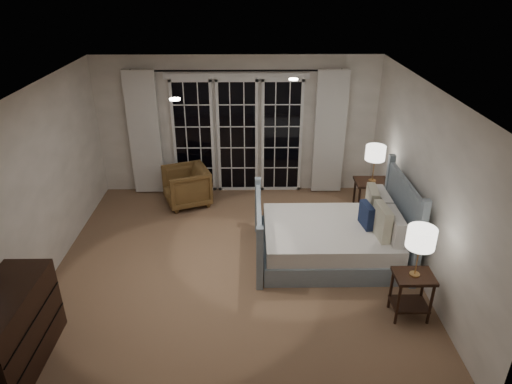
{
  "coord_description": "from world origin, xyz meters",
  "views": [
    {
      "loc": [
        0.23,
        -5.39,
        3.78
      ],
      "look_at": [
        0.31,
        0.2,
        1.05
      ],
      "focal_mm": 32.0,
      "sensor_mm": 36.0,
      "label": 1
    }
  ],
  "objects_px": {
    "nightstand_right": "(370,194)",
    "nightstand_left": "(412,289)",
    "bed": "(333,238)",
    "lamp_left": "(421,238)",
    "lamp_right": "(375,153)",
    "dresser": "(11,332)",
    "armchair": "(186,186)"
  },
  "relations": [
    {
      "from": "nightstand_right",
      "to": "nightstand_left",
      "type": "bearing_deg",
      "value": -91.78
    },
    {
      "from": "bed",
      "to": "nightstand_left",
      "type": "relative_size",
      "value": 3.5
    },
    {
      "from": "nightstand_right",
      "to": "lamp_left",
      "type": "height_order",
      "value": "lamp_left"
    },
    {
      "from": "lamp_right",
      "to": "dresser",
      "type": "xyz_separation_m",
      "value": [
        -4.43,
        -3.11,
        -0.72
      ]
    },
    {
      "from": "nightstand_right",
      "to": "armchair",
      "type": "xyz_separation_m",
      "value": [
        -3.11,
        0.59,
        -0.12
      ]
    },
    {
      "from": "nightstand_right",
      "to": "armchair",
      "type": "height_order",
      "value": "nightstand_right"
    },
    {
      "from": "lamp_right",
      "to": "armchair",
      "type": "height_order",
      "value": "lamp_right"
    },
    {
      "from": "nightstand_right",
      "to": "dresser",
      "type": "height_order",
      "value": "dresser"
    },
    {
      "from": "nightstand_left",
      "to": "armchair",
      "type": "bearing_deg",
      "value": 135.46
    },
    {
      "from": "nightstand_right",
      "to": "armchair",
      "type": "bearing_deg",
      "value": 169.23
    },
    {
      "from": "bed",
      "to": "lamp_left",
      "type": "xyz_separation_m",
      "value": [
        0.71,
        -1.28,
        0.78
      ]
    },
    {
      "from": "bed",
      "to": "lamp_right",
      "type": "relative_size",
      "value": 3.42
    },
    {
      "from": "lamp_left",
      "to": "armchair",
      "type": "distance_m",
      "value": 4.32
    },
    {
      "from": "bed",
      "to": "dresser",
      "type": "bearing_deg",
      "value": -151.32
    },
    {
      "from": "nightstand_left",
      "to": "lamp_right",
      "type": "xyz_separation_m",
      "value": [
        0.07,
        2.39,
        0.79
      ]
    },
    {
      "from": "bed",
      "to": "armchair",
      "type": "bearing_deg",
      "value": 143.78
    },
    {
      "from": "dresser",
      "to": "nightstand_right",
      "type": "bearing_deg",
      "value": 35.03
    },
    {
      "from": "bed",
      "to": "armchair",
      "type": "height_order",
      "value": "bed"
    },
    {
      "from": "nightstand_right",
      "to": "lamp_right",
      "type": "bearing_deg",
      "value": 45.0
    },
    {
      "from": "bed",
      "to": "dresser",
      "type": "relative_size",
      "value": 1.62
    },
    {
      "from": "lamp_left",
      "to": "armchair",
      "type": "relative_size",
      "value": 0.83
    },
    {
      "from": "lamp_left",
      "to": "dresser",
      "type": "xyz_separation_m",
      "value": [
        -4.36,
        -0.72,
        -0.64
      ]
    },
    {
      "from": "nightstand_left",
      "to": "lamp_left",
      "type": "xyz_separation_m",
      "value": [
        -0.0,
        0.0,
        0.7
      ]
    },
    {
      "from": "armchair",
      "to": "bed",
      "type": "bearing_deg",
      "value": 32.52
    },
    {
      "from": "bed",
      "to": "lamp_left",
      "type": "relative_size",
      "value": 3.32
    },
    {
      "from": "nightstand_left",
      "to": "dresser",
      "type": "relative_size",
      "value": 0.46
    },
    {
      "from": "nightstand_right",
      "to": "lamp_left",
      "type": "xyz_separation_m",
      "value": [
        -0.07,
        -2.39,
        0.63
      ]
    },
    {
      "from": "lamp_right",
      "to": "dresser",
      "type": "height_order",
      "value": "lamp_right"
    },
    {
      "from": "nightstand_left",
      "to": "lamp_left",
      "type": "distance_m",
      "value": 0.7
    },
    {
      "from": "dresser",
      "to": "armchair",
      "type": "bearing_deg",
      "value": 70.26
    },
    {
      "from": "bed",
      "to": "nightstand_right",
      "type": "height_order",
      "value": "bed"
    },
    {
      "from": "bed",
      "to": "armchair",
      "type": "xyz_separation_m",
      "value": [
        -2.32,
        1.7,
        0.03
      ]
    }
  ]
}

